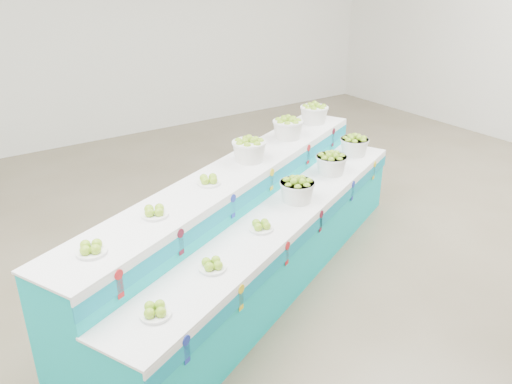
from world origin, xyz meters
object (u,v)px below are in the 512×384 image
at_px(basket_lower_left, 297,189).
at_px(basket_upper_right, 314,113).
at_px(display_stand, 256,227).
at_px(plate_upper_mid, 154,211).

height_order(basket_lower_left, basket_upper_right, basket_upper_right).
relative_size(basket_lower_left, basket_upper_right, 1.00).
xyz_separation_m(display_stand, basket_lower_left, (0.39, -0.11, 0.33)).
distance_m(display_stand, plate_upper_mid, 1.22).
bearing_deg(plate_upper_mid, display_stand, 10.67).
distance_m(plate_upper_mid, basket_upper_right, 2.80).
height_order(display_stand, basket_upper_right, basket_upper_right).
xyz_separation_m(basket_lower_left, basket_upper_right, (1.09, 1.07, 0.30)).
height_order(plate_upper_mid, basket_upper_right, basket_upper_right).
relative_size(display_stand, basket_upper_right, 12.89).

